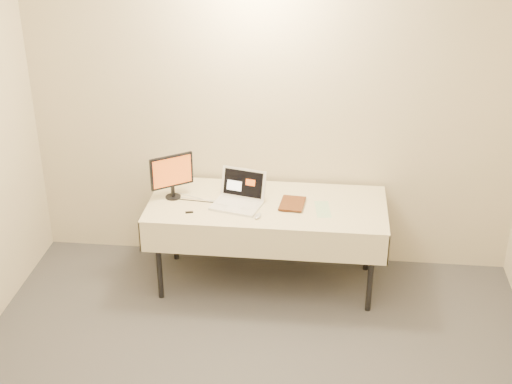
# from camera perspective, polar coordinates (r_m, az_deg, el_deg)

# --- Properties ---
(back_wall) EXTENTS (4.00, 0.10, 2.70)m
(back_wall) POSITION_cam_1_polar(r_m,az_deg,el_deg) (5.74, 1.37, 6.60)
(back_wall) COLOR beige
(back_wall) RESTS_ON ground
(table) EXTENTS (1.86, 0.81, 0.74)m
(table) POSITION_cam_1_polar(r_m,az_deg,el_deg) (5.60, 0.90, -1.48)
(table) COLOR black
(table) RESTS_ON ground
(laptop) EXTENTS (0.43, 0.40, 0.25)m
(laptop) POSITION_cam_1_polar(r_m,az_deg,el_deg) (5.54, -1.35, -0.37)
(laptop) COLOR white
(laptop) RESTS_ON table
(monitor) EXTENTS (0.30, 0.22, 0.36)m
(monitor) POSITION_cam_1_polar(r_m,az_deg,el_deg) (5.61, -6.75, 1.50)
(monitor) COLOR black
(monitor) RESTS_ON table
(book) EXTENTS (0.19, 0.04, 0.25)m
(book) POSITION_cam_1_polar(r_m,az_deg,el_deg) (5.51, 1.98, 0.18)
(book) COLOR brown
(book) RESTS_ON table
(alarm_clock) EXTENTS (0.13, 0.06, 0.05)m
(alarm_clock) POSITION_cam_1_polar(r_m,az_deg,el_deg) (5.85, -0.63, 0.77)
(alarm_clock) COLOR black
(alarm_clock) RESTS_ON table
(clicker) EXTENTS (0.07, 0.10, 0.02)m
(clicker) POSITION_cam_1_polar(r_m,az_deg,el_deg) (5.36, 0.14, -1.93)
(clicker) COLOR #BEBEC0
(clicker) RESTS_ON table
(paper_form) EXTENTS (0.14, 0.29, 0.00)m
(paper_form) POSITION_cam_1_polar(r_m,az_deg,el_deg) (5.51, 5.37, -1.38)
(paper_form) COLOR #B4E0B2
(paper_form) RESTS_ON table
(usb_dongle) EXTENTS (0.06, 0.03, 0.01)m
(usb_dongle) POSITION_cam_1_polar(r_m,az_deg,el_deg) (5.45, -5.36, -1.62)
(usb_dongle) COLOR black
(usb_dongle) RESTS_ON table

